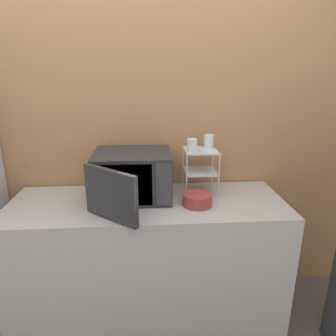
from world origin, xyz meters
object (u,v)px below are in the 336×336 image
dish_rack (200,162)px  microwave (132,176)px  glass_back_right (209,141)px  bowl (197,200)px  glass_front_left (192,146)px

dish_rack → microwave: bearing=-172.1°
glass_back_right → bowl: size_ratio=0.48×
microwave → bowl: size_ratio=3.65×
dish_rack → bowl: dish_rack is taller
microwave → glass_back_right: (0.52, 0.12, 0.19)m
dish_rack → glass_back_right: bearing=41.8°
bowl → microwave: bearing=159.9°
glass_front_left → bowl: glass_front_left is taller
microwave → bowl: microwave is taller
microwave → glass_front_left: glass_front_left is taller
glass_front_left → bowl: size_ratio=0.48×
glass_back_right → bowl: bearing=-113.1°
bowl → glass_back_right: bearing=66.9°
glass_back_right → dish_rack: bearing=-138.2°
glass_back_right → bowl: (-0.12, -0.27, -0.31)m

